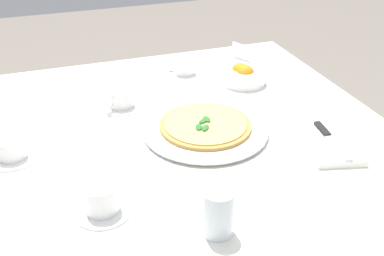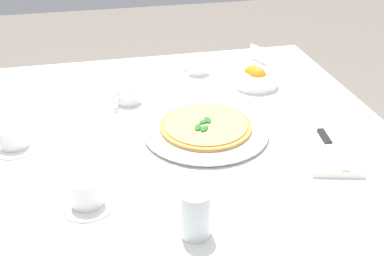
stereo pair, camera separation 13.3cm
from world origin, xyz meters
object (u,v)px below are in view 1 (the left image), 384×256
Objects in this scene: pizza_plate at (205,129)px; napkin_folded at (329,142)px; citrus_bowl at (243,76)px; pizza at (205,125)px; coffee_cup_right_edge at (102,200)px; water_glass_left_edge at (218,214)px; coffee_cup_near_left at (11,150)px; menu_card at (241,52)px; coffee_cup_far_left at (184,67)px; coffee_cup_far_right at (121,100)px; dinner_knife at (330,139)px.

pizza_plate is 1.45× the size of napkin_folded.
napkin_folded is at bearing 6.30° from citrus_bowl.
pizza is 0.42m from coffee_cup_right_edge.
pizza_plate is at bearing 132.01° from pizza.
water_glass_left_edge reaches higher than pizza.
coffee_cup_near_left is (-0.04, -0.52, 0.00)m from pizza.
napkin_folded is at bearing 59.19° from pizza_plate.
pizza is at bearing 85.74° from coffee_cup_near_left.
coffee_cup_right_edge is 0.78m from citrus_bowl.
pizza_plate is 2.73× the size of coffee_cup_right_edge.
coffee_cup_far_left is at bearing -100.10° from menu_card.
menu_card is at bearing 145.86° from pizza_plate.
citrus_bowl is at bearing 96.20° from coffee_cup_far_right.
water_glass_left_edge is (0.81, -0.19, 0.02)m from coffee_cup_far_left.
coffee_cup_near_left is at bearing -94.26° from pizza.
citrus_bowl is (-0.46, -0.05, 0.00)m from dinner_knife.
pizza is 0.52m from coffee_cup_near_left.
coffee_cup_far_right reaches higher than pizza_plate.
citrus_bowl reaches higher than coffee_cup_far_left.
coffee_cup_far_left is 0.66× the size of dinner_knife.
coffee_cup_right_edge is (0.48, -0.14, 0.01)m from coffee_cup_far_right.
napkin_folded is (0.41, 0.49, -0.02)m from coffee_cup_far_right.
dinner_knife is 0.66m from menu_card.
coffee_cup_far_left is 1.56× the size of menu_card.
pizza is at bearing -41.12° from citrus_bowl.
pizza is 2.00× the size of coffee_cup_right_edge.
citrus_bowl is (-0.45, -0.05, 0.02)m from napkin_folded.
coffee_cup_right_edge is at bearing -47.65° from citrus_bowl.
coffee_cup_far_right is at bearing -139.98° from pizza_plate.
coffee_cup_right_edge is at bearing -69.07° from napkin_folded.
coffee_cup_far_left is 1.23× the size of water_glass_left_edge.
coffee_cup_far_right reaches higher than coffee_cup_near_left.
napkin_folded is (0.59, 0.22, -0.02)m from coffee_cup_far_left.
water_glass_left_edge is at bearing -51.98° from menu_card.
coffee_cup_far_right reaches higher than dinner_knife.
coffee_cup_near_left is (0.37, -0.59, -0.00)m from coffee_cup_far_left.
coffee_cup_far_left and coffee_cup_far_right have the same top height.
dinner_knife is 1.31× the size of citrus_bowl.
menu_card is at bearing -168.60° from napkin_folded.
coffee_cup_right_edge is 1.23× the size of water_glass_left_edge.
coffee_cup_right_edge is 0.87× the size of citrus_bowl.
coffee_cup_far_left is 1.00× the size of coffee_cup_right_edge.
citrus_bowl is at bearing 132.35° from coffee_cup_right_edge.
pizza_plate is 3.35× the size of water_glass_left_edge.
coffee_cup_near_left is at bearing -57.73° from coffee_cup_far_left.
coffee_cup_far_right is 1.56× the size of menu_card.
coffee_cup_near_left is at bearing -97.34° from dinner_knife.
coffee_cup_far_right is 0.44m from citrus_bowl.
menu_card is at bearing -175.29° from dinner_knife.
coffee_cup_right_edge is at bearing -31.62° from coffee_cup_far_left.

